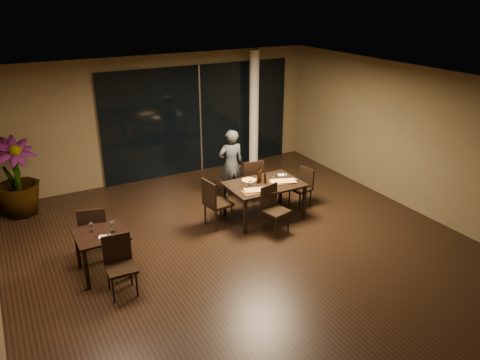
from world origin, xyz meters
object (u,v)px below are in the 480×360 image
Objects in this scene: chair_side_far at (94,230)px; bottle_a at (259,175)px; diner at (231,165)px; potted_plant at (16,178)px; chair_main_right at (303,185)px; main_table at (264,187)px; chair_main_near at (273,206)px; chair_side_near at (119,261)px; side_table at (101,240)px; chair_main_left at (214,201)px; bottle_b at (265,177)px; chair_main_far at (251,179)px; bottle_c at (260,173)px.

bottle_a is at bearing -165.15° from chair_side_far.
diner is 4.48m from potted_plant.
bottle_a is at bearing -29.88° from potted_plant.
chair_main_right is at bearing -165.27° from chair_side_far.
chair_main_near reaches higher than main_table.
side_table is at bearing 103.43° from chair_side_near.
chair_main_right is 4.49m from chair_side_near.
chair_main_left is 2.52m from chair_side_near.
diner is at bearing 98.05° from bottle_b.
chair_main_near is 3.32m from chair_side_far.
main_table is 5.44× the size of bottle_b.
side_table is 3.75m from chair_main_far.
bottle_a is at bearing 69.85° from chair_main_near.
bottle_a is at bearing 78.39° from chair_main_far.
chair_main_far is (3.53, 1.26, -0.07)m from side_table.
main_table is at bearing 21.58° from chair_side_near.
chair_side_far is at bearing 17.85° from chair_main_far.
chair_main_near is 3.17m from chair_side_near.
bottle_a reaches higher than bottle_b.
main_table is at bearing -82.46° from bottle_c.
chair_main_right is at bearing 150.02° from chair_main_far.
chair_main_left reaches higher than main_table.
chair_side_far is 3.46m from bottle_b.
potted_plant is at bearing -11.25° from diner.
bottle_b is at bearing -69.22° from bottle_c.
main_table is at bearing -45.41° from bottle_a.
chair_main_far is at bearing 63.71° from chair_main_near.
chair_main_far reaches higher than chair_side_near.
chair_main_near is 0.77m from bottle_a.
potted_plant reaches higher than bottle_b.
diner reaches higher than chair_side_far.
bottle_a is 0.93× the size of bottle_c.
main_table is 1.61× the size of chair_main_near.
chair_main_far is 1.17× the size of chair_main_right.
main_table is 3.44m from side_table.
diner is at bearing 27.50° from side_table.
chair_side_near reaches higher than chair_main_right.
potted_plant is 5.11m from bottle_b.
potted_plant reaches higher than chair_main_right.
chair_side_near is at bearing 35.21° from chair_main_far.
chair_side_near is 0.58× the size of potted_plant.
bottle_a is at bearing -99.11° from chair_main_right.
bottle_a reaches higher than chair_side_near.
chair_side_near is 3.87m from potted_plant.
potted_plant is (-4.53, 1.81, 0.26)m from chair_main_far.
chair_main_right is at bearing -24.43° from potted_plant.
bottle_c reaches higher than bottle_a.
chair_main_near is (-0.29, -1.33, -0.03)m from chair_main_far.
bottle_b is at bearing 88.35° from chair_main_far.
chair_main_left is at bearing 55.96° from diner.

